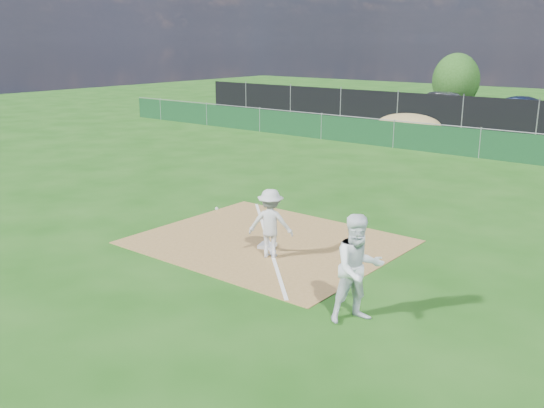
{
  "coord_description": "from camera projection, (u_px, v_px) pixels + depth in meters",
  "views": [
    {
      "loc": [
        8.94,
        -9.95,
        4.84
      ],
      "look_at": [
        0.12,
        1.0,
        1.0
      ],
      "focal_mm": 40.0,
      "sensor_mm": 36.0,
      "label": 1
    }
  ],
  "objects": [
    {
      "name": "foul_line",
      "position": [
        268.0,
        241.0,
        14.91
      ],
      "size": [
        5.01,
        5.01,
        0.01
      ],
      "primitive_type": "cube",
      "rotation": [
        0.0,
        0.0,
        0.79
      ],
      "color": "white",
      "rests_on": "infield_dirt"
    },
    {
      "name": "ground",
      "position": [
        427.0,
        179.0,
        21.67
      ],
      "size": [
        90.0,
        90.0,
        0.0
      ],
      "primitive_type": "plane",
      "color": "#194B10",
      "rests_on": "ground"
    },
    {
      "name": "green_fence",
      "position": [
        480.0,
        144.0,
        25.27
      ],
      "size": [
        44.0,
        0.05,
        1.2
      ],
      "primitive_type": "cube",
      "color": "#0E3419",
      "rests_on": "ground"
    },
    {
      "name": "play_at_first",
      "position": [
        271.0,
        223.0,
        13.68
      ],
      "size": [
        2.25,
        1.0,
        1.59
      ],
      "color": "silver",
      "rests_on": "infield_dirt"
    },
    {
      "name": "first_base",
      "position": [
        267.0,
        246.0,
        14.49
      ],
      "size": [
        0.47,
        0.47,
        0.08
      ],
      "primitive_type": "cube",
      "rotation": [
        0.0,
        0.0,
        0.31
      ],
      "color": "silver",
      "rests_on": "infield_dirt"
    },
    {
      "name": "infield_dirt",
      "position": [
        268.0,
        242.0,
        14.91
      ],
      "size": [
        6.0,
        5.0,
        0.02
      ],
      "primitive_type": "cube",
      "color": "olive",
      "rests_on": "ground"
    },
    {
      "name": "runner",
      "position": [
        358.0,
        269.0,
        10.52
      ],
      "size": [
        1.15,
        1.21,
        1.96
      ],
      "primitive_type": "imported",
      "rotation": [
        0.0,
        0.0,
        0.99
      ],
      "color": "white",
      "rests_on": "ground"
    },
    {
      "name": "car_left",
      "position": [
        447.0,
        102.0,
        39.68
      ],
      "size": [
        5.0,
        3.03,
        1.59
      ],
      "primitive_type": "imported",
      "rotation": [
        0.0,
        0.0,
        1.31
      ],
      "color": "#97989E",
      "rests_on": "parking_lot"
    },
    {
      "name": "dirt_mound",
      "position": [
        409.0,
        125.0,
        30.93
      ],
      "size": [
        3.38,
        2.6,
        1.17
      ],
      "primitive_type": "ellipsoid",
      "color": "olive",
      "rests_on": "ground"
    },
    {
      "name": "car_mid",
      "position": [
        527.0,
        110.0,
        36.04
      ],
      "size": [
        4.67,
        2.21,
        1.48
      ],
      "primitive_type": "imported",
      "rotation": [
        0.0,
        0.0,
        1.72
      ],
      "color": "#101A32",
      "rests_on": "parking_lot"
    },
    {
      "name": "tree_left",
      "position": [
        456.0,
        80.0,
        42.81
      ],
      "size": [
        3.29,
        3.29,
        3.9
      ],
      "color": "#382316",
      "rests_on": "ground"
    },
    {
      "name": "black_fence",
      "position": [
        538.0,
        118.0,
        31.2
      ],
      "size": [
        46.0,
        0.04,
        1.8
      ],
      "primitive_type": "cube",
      "color": "black",
      "rests_on": "ground"
    }
  ]
}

